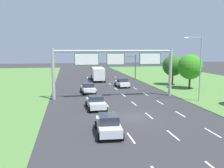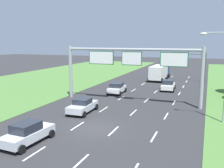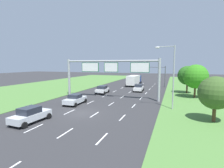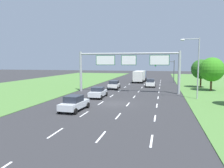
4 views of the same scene
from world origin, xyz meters
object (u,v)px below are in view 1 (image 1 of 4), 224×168
at_px(box_truck, 98,73).
at_px(sign_gantry, 115,63).
at_px(street_lamp, 198,63).
at_px(car_mid_lane, 122,83).
at_px(car_lead_silver, 108,124).
at_px(car_near_red, 96,102).
at_px(traffic_light_mast, 127,63).
at_px(car_far_ahead, 88,88).
at_px(roadside_tree_far, 173,66).
at_px(roadside_tree_mid, 190,67).

bearing_deg(box_truck, sign_gantry, -87.71).
bearing_deg(box_truck, street_lamp, -65.32).
distance_m(car_mid_lane, box_truck, 10.69).
bearing_deg(car_lead_silver, box_truck, 87.44).
bearing_deg(car_near_red, car_mid_lane, 65.48).
height_order(car_mid_lane, traffic_light_mast, traffic_light_mast).
distance_m(car_near_red, car_far_ahead, 10.70).
xyz_separation_m(car_mid_lane, street_lamp, (6.89, -14.18, 4.26)).
height_order(car_lead_silver, car_far_ahead, car_lead_silver).
bearing_deg(car_far_ahead, box_truck, 74.21).
relative_size(sign_gantry, roadside_tree_far, 3.02).
xyz_separation_m(box_truck, roadside_tree_mid, (14.23, -14.52, 2.25)).
distance_m(car_mid_lane, street_lamp, 16.33).
bearing_deg(box_truck, car_near_red, -95.43).
bearing_deg(street_lamp, car_near_red, -172.98).
relative_size(traffic_light_mast, roadside_tree_far, 0.98).
distance_m(car_far_ahead, sign_gantry, 7.03).
bearing_deg(street_lamp, car_lead_silver, -142.30).
bearing_deg(car_far_ahead, roadside_tree_far, 15.65).
relative_size(box_truck, street_lamp, 1.02).
height_order(car_near_red, street_lamp, street_lamp).
relative_size(street_lamp, roadside_tree_far, 1.49).
distance_m(box_truck, traffic_light_mast, 6.89).
relative_size(car_near_red, car_lead_silver, 0.98).
bearing_deg(car_mid_lane, sign_gantry, -111.29).
distance_m(car_mid_lane, car_far_ahead, 8.42).
bearing_deg(box_truck, roadside_tree_mid, -43.57).
relative_size(car_mid_lane, roadside_tree_mid, 0.70).
distance_m(car_near_red, car_mid_lane, 17.19).
xyz_separation_m(car_near_red, sign_gantry, (3.49, 6.22, 4.18)).
bearing_deg(car_far_ahead, street_lamp, -36.89).
height_order(car_near_red, sign_gantry, sign_gantry).
bearing_deg(car_lead_silver, car_near_red, 93.11).
distance_m(street_lamp, roadside_tree_mid, 10.68).
bearing_deg(roadside_tree_mid, traffic_light_mast, 118.86).
distance_m(car_near_red, sign_gantry, 8.27).
distance_m(box_truck, street_lamp, 26.58).
relative_size(sign_gantry, street_lamp, 2.03).
relative_size(car_mid_lane, roadside_tree_far, 0.74).
distance_m(car_far_ahead, traffic_light_mast, 18.08).
distance_m(car_lead_silver, box_truck, 34.95).
height_order(car_far_ahead, sign_gantry, sign_gantry).
bearing_deg(roadside_tree_far, car_far_ahead, -161.12).
height_order(car_lead_silver, car_mid_lane, car_mid_lane).
relative_size(car_far_ahead, street_lamp, 0.47).
bearing_deg(box_truck, car_lead_silver, -93.53).
bearing_deg(roadside_tree_mid, car_lead_silver, -131.00).
xyz_separation_m(car_far_ahead, box_truck, (3.41, 15.29, 0.80)).
bearing_deg(car_lead_silver, roadside_tree_mid, 52.00).
distance_m(car_far_ahead, roadside_tree_far, 17.84).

